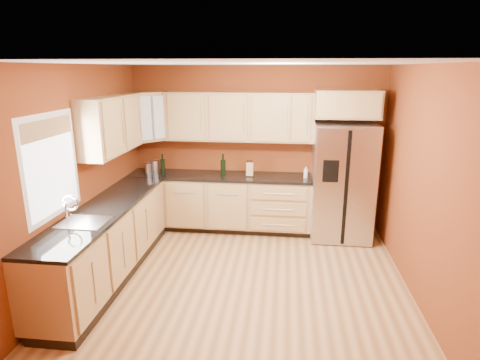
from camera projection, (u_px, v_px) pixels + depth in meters
The scene contains 23 objects.
floor at pixel (242, 283), 4.92m from camera, with size 4.00×4.00×0.00m, color olive.
ceiling at pixel (242, 63), 4.22m from camera, with size 4.00×4.00×0.00m, color silver.
wall_back at pixel (256, 148), 6.49m from camera, with size 4.00×0.04×2.60m, color maroon.
wall_front at pixel (209, 263), 2.66m from camera, with size 4.00×0.04×2.60m, color maroon.
wall_left at pixel (76, 176), 4.80m from camera, with size 0.04×4.00×2.60m, color maroon.
wall_right at pixel (425, 187), 4.35m from camera, with size 0.04×4.00×2.60m, color maroon.
base_cabinets_back at pixel (220, 203), 6.49m from camera, with size 2.90×0.60×0.88m, color #9D7C4C.
base_cabinets_left at pixel (107, 244), 4.99m from camera, with size 0.60×2.80×0.88m, color #9D7C4C.
countertop_back at pixel (219, 176), 6.36m from camera, with size 2.90×0.62×0.04m, color black.
countertop_left at pixel (104, 209), 4.87m from camera, with size 0.62×2.80×0.04m, color black.
upper_cabinets_back at pixel (239, 117), 6.22m from camera, with size 2.30×0.33×0.75m, color #9D7C4C.
upper_cabinets_left at pixel (111, 125), 5.33m from camera, with size 0.33×1.35×0.75m, color #9D7C4C.
corner_upper_cabinet at pixel (147, 117), 6.22m from camera, with size 0.62×0.33×0.75m, color #9D7C4C.
over_fridge_cabinet at pixel (347, 104), 5.85m from camera, with size 0.92×0.60×0.40m, color #9D7C4C.
refrigerator at pixel (342, 182), 6.09m from camera, with size 0.90×0.75×1.78m, color #B7B7BC.
window at pixel (52, 166), 4.25m from camera, with size 0.03×0.90×1.00m, color white.
sink_faucet at pixel (82, 210), 4.34m from camera, with size 0.50×0.42×0.30m, color silver, non-canonical shape.
canister_left at pixel (148, 169), 6.40m from camera, with size 0.11×0.11×0.17m, color #B7B7BC.
canister_right at pixel (156, 167), 6.44m from camera, with size 0.13×0.13×0.21m, color #B7B7BC.
wine_bottle_a at pixel (163, 164), 6.39m from camera, with size 0.07×0.07×0.32m, color black, non-canonical shape.
wine_bottle_b at pixel (223, 165), 6.25m from camera, with size 0.08×0.08×0.35m, color black, non-canonical shape.
knife_block at pixel (250, 169), 6.27m from camera, with size 0.11×0.10×0.21m, color #A78551.
soap_dispenser at pixel (306, 172), 6.16m from camera, with size 0.06×0.06×0.17m, color white.
Camera 1 is at (0.49, -4.37, 2.55)m, focal length 30.00 mm.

